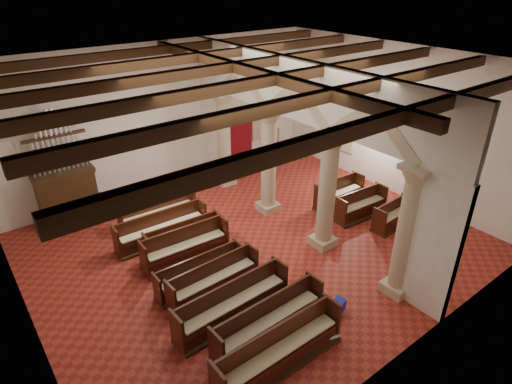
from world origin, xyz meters
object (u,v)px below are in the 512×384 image
Objects in this scene: lectern at (98,208)px; processional_banner at (273,161)px; pipe_organ at (66,186)px; aisle_pew_0 at (393,218)px; nave_pew_0 at (279,355)px.

processional_banner is (7.48, -1.24, 0.35)m from lectern.
pipe_organ is 2.43× the size of aisle_pew_0.
nave_pew_0 is (1.03, -9.34, -0.10)m from lectern.
lectern is at bearing 95.93° from nave_pew_0.
lectern reaches higher than nave_pew_0.
lectern is 7.59m from processional_banner.
aisle_pew_0 is (7.31, 2.27, -0.03)m from nave_pew_0.
pipe_organ reaches higher than nave_pew_0.
aisle_pew_0 is at bearing -40.04° from pipe_organ.
nave_pew_0 is (-6.45, -8.10, -0.44)m from processional_banner.
lectern is at bearing 137.44° from aisle_pew_0.
pipe_organ is 8.53m from processional_banner.
nave_pew_0 is at bearing -79.48° from pipe_organ.
lectern is 0.45× the size of processional_banner.
aisle_pew_0 is (0.86, -5.83, -0.48)m from processional_banner.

